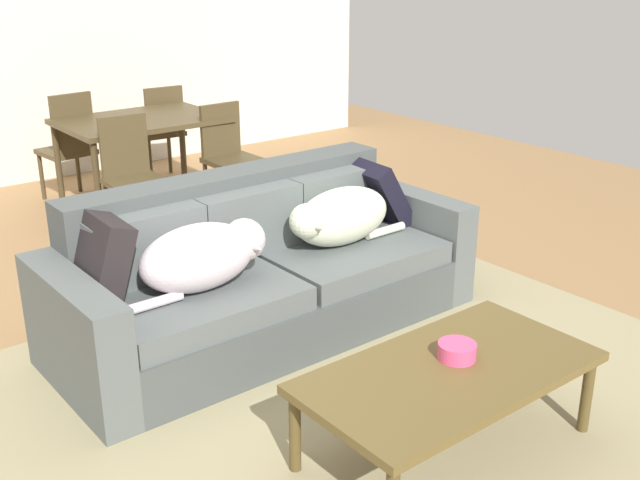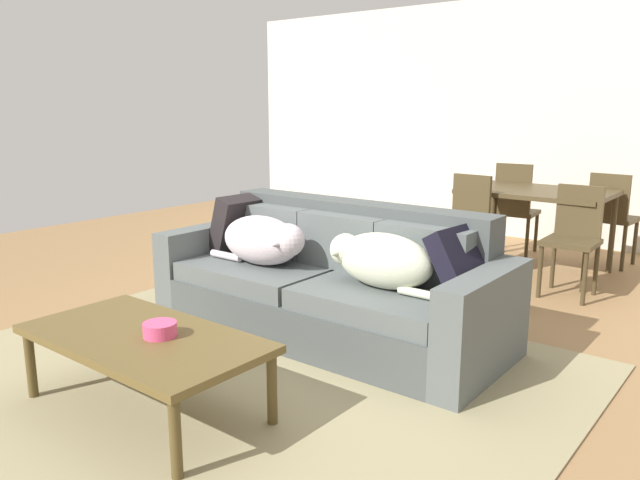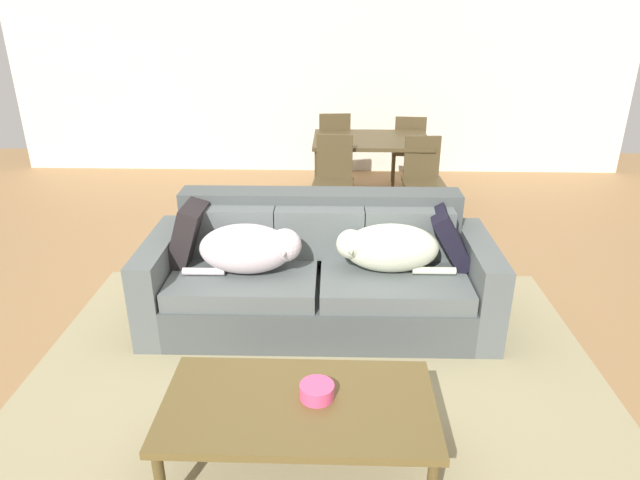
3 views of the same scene
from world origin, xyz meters
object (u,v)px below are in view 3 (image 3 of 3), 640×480
Objects in this scene: dog_on_left_cushion at (251,249)px; dining_chair_far_left at (334,149)px; throw_pillow_by_left_arm at (189,232)px; bowl_on_coffee_table at (317,391)px; dining_chair_near_right at (423,176)px; dining_chair_far_right at (409,148)px; couch at (319,275)px; coffee_table at (299,409)px; dining_table at (371,145)px; dining_chair_near_left at (334,177)px; dog_on_right_cushion at (387,248)px; throw_pillow_by_right_arm at (451,236)px.

dining_chair_far_left reaches higher than dog_on_left_cushion.
throw_pillow_by_left_arm is 2.65× the size of bowl_on_coffee_table.
bowl_on_coffee_table is at bearing -107.41° from dining_chair_near_right.
dining_chair_far_right is at bearing 65.74° from dog_on_left_cushion.
couch reaches higher than coffee_table.
throw_pillow_by_left_arm is at bearing -120.47° from dining_table.
dining_table is at bearing 59.53° from throw_pillow_by_left_arm.
coffee_table is 4.44m from dining_chair_far_left.
dining_chair_far_right reaches higher than couch.
dining_chair_near_left reaches higher than dining_chair_near_right.
dog_on_left_cushion is 1.38m from coffee_table.
dining_chair_near_right reaches higher than couch.
bowl_on_coffee_table is 3.89m from dining_table.
coffee_table is 3.94m from dining_table.
dog_on_right_cushion is at bearing -106.03° from dining_chair_near_right.
dog_on_right_cushion is 2.10m from dining_chair_near_right.
couch is 2.99× the size of dog_on_right_cushion.
bowl_on_coffee_table is 3.46m from dining_chair_near_right.
coffee_table is (-0.51, -1.34, -0.24)m from dog_on_right_cushion.
dog_on_left_cushion is 2.53m from dining_chair_near_right.
dog_on_left_cushion reaches higher than dog_on_right_cushion.
dining_chair_near_right is at bearing 94.26° from dining_chair_far_right.
throw_pillow_by_right_arm is 2.54× the size of bowl_on_coffee_table.
dog_on_left_cushion is 0.99× the size of dog_on_right_cushion.
throw_pillow_by_right_arm is 0.44× the size of dining_chair_far_left.
dining_table reaches higher than coffee_table.
dining_table is (0.49, 2.43, 0.36)m from couch.
couch reaches higher than throw_pillow_by_left_arm.
bowl_on_coffee_table is 0.17× the size of dining_chair_far_left.
throw_pillow_by_right_arm is at bearing 57.61° from coffee_table.
dining_chair_near_right reaches higher than dog_on_left_cushion.
dining_chair_far_left reaches higher than dining_chair_far_right.
throw_pillow_by_left_arm is (-1.38, 0.17, 0.03)m from dog_on_right_cushion.
bowl_on_coffee_table is (0.04, -1.43, 0.11)m from couch.
throw_pillow_by_right_arm is 3.04m from dining_chair_far_left.
dining_chair_near_left reaches higher than bowl_on_coffee_table.
dining_table is (1.40, 2.39, 0.06)m from throw_pillow_by_left_arm.
dining_chair_far_right is (-0.01, 1.16, 0.01)m from dining_chair_near_right.
coffee_table is at bearing -111.17° from dog_on_right_cushion.
throw_pillow_by_right_arm reaches higher than dog_on_right_cushion.
dining_chair_far_left is (1.00, 2.93, -0.12)m from throw_pillow_by_left_arm.
dining_chair_far_left is at bearing 106.03° from throw_pillow_by_right_arm.
bowl_on_coffee_table is at bearing -88.98° from couch.
dining_chair_far_right reaches higher than throw_pillow_by_left_arm.
dog_on_left_cushion is at bearing -170.57° from throw_pillow_by_right_arm.
throw_pillow_by_right_arm is at bearing -60.45° from dining_chair_near_left.
throw_pillow_by_right_arm is 1.85m from dining_chair_near_right.
throw_pillow_by_right_arm is 1.73m from bowl_on_coffee_table.
dining_table is at bearing 61.57° from dining_chair_near_left.
throw_pillow_by_left_arm reaches higher than bowl_on_coffee_table.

